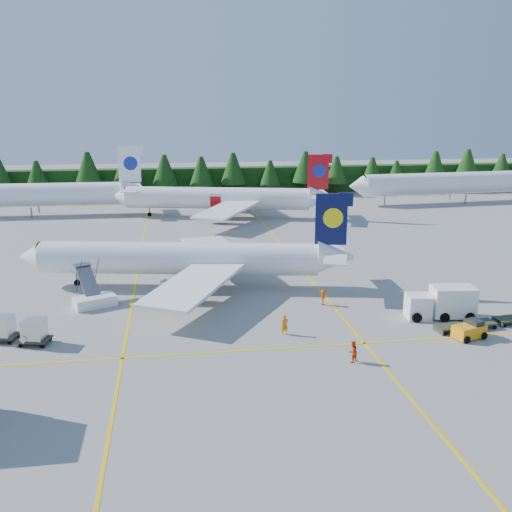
{
  "coord_description": "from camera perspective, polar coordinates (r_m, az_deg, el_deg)",
  "views": [
    {
      "loc": [
        -9.79,
        -48.78,
        19.28
      ],
      "look_at": [
        -0.68,
        11.01,
        3.5
      ],
      "focal_mm": 40.0,
      "sensor_mm": 36.0,
      "label": 1
    }
  ],
  "objects": [
    {
      "name": "uld_pair",
      "position": [
        52.37,
        -22.7,
        -6.71
      ],
      "size": [
        5.62,
        3.55,
        1.85
      ],
      "rotation": [
        0.0,
        0.0,
        -0.22
      ],
      "color": "#333627",
      "rests_on": "ground"
    },
    {
      "name": "airliner_far_left",
      "position": [
        113.27,
        -22.99,
        5.66
      ],
      "size": [
        42.68,
        4.97,
        12.41
      ],
      "rotation": [
        0.0,
        0.0,
        -0.02
      ],
      "color": "white",
      "rests_on": "ground"
    },
    {
      "name": "taxi_stripe_a",
      "position": [
        71.56,
        -11.71,
        -1.32
      ],
      "size": [
        0.25,
        120.0,
        0.01
      ],
      "primitive_type": "cube",
      "color": "yellow",
      "rests_on": "ground"
    },
    {
      "name": "baggage_tug",
      "position": [
        52.77,
        20.6,
        -6.95
      ],
      "size": [
        3.07,
        2.22,
        1.48
      ],
      "rotation": [
        0.0,
        0.0,
        0.3
      ],
      "color": "orange",
      "rests_on": "ground"
    },
    {
      "name": "treeline_hedge",
      "position": [
        132.16,
        -4.38,
        7.5
      ],
      "size": [
        220.0,
        4.0,
        6.0
      ],
      "primitive_type": "cube",
      "color": "black",
      "rests_on": "ground"
    },
    {
      "name": "airliner_far_right",
      "position": [
        125.71,
        18.28,
        6.96
      ],
      "size": [
        45.04,
        7.76,
        13.09
      ],
      "rotation": [
        0.0,
        0.0,
        0.08
      ],
      "color": "white",
      "rests_on": "ground"
    },
    {
      "name": "service_truck",
      "position": [
        56.53,
        17.97,
        -4.45
      ],
      "size": [
        6.51,
        2.98,
        3.04
      ],
      "rotation": [
        0.0,
        0.0,
        -0.11
      ],
      "color": "white",
      "rests_on": "ground"
    },
    {
      "name": "airliner_navy",
      "position": [
        63.3,
        -8.25,
        -0.3
      ],
      "size": [
        35.71,
        29.12,
        10.47
      ],
      "rotation": [
        0.0,
        0.0,
        -0.19
      ],
      "color": "white",
      "rests_on": "ground"
    },
    {
      "name": "taxi_stripe_b",
      "position": [
        73.16,
        4.12,
        -0.69
      ],
      "size": [
        0.25,
        120.0,
        0.01
      ],
      "primitive_type": "cube",
      "color": "yellow",
      "rests_on": "ground"
    },
    {
      "name": "taxi_stripe_cross",
      "position": [
        47.94,
        3.92,
        -9.12
      ],
      "size": [
        80.0,
        0.25,
        0.01
      ],
      "primitive_type": "cube",
      "color": "yellow",
      "rests_on": "ground"
    },
    {
      "name": "ground",
      "position": [
        53.36,
        2.52,
        -6.57
      ],
      "size": [
        320.0,
        320.0,
        0.0
      ],
      "primitive_type": "plane",
      "color": "gray",
      "rests_on": "ground"
    },
    {
      "name": "crew_a",
      "position": [
        50.21,
        2.89,
        -6.88
      ],
      "size": [
        0.72,
        0.54,
        1.78
      ],
      "primitive_type": "imported",
      "rotation": [
        0.0,
        0.0,
        0.2
      ],
      "color": "orange",
      "rests_on": "ground"
    },
    {
      "name": "airliner_red",
      "position": [
        103.42,
        -4.27,
        5.76
      ],
      "size": [
        38.48,
        31.3,
        11.37
      ],
      "rotation": [
        0.0,
        0.0,
        -0.24
      ],
      "color": "white",
      "rests_on": "ground"
    },
    {
      "name": "airstairs",
      "position": [
        59.52,
        -15.93,
        -4.07
      ],
      "size": [
        4.8,
        6.13,
        3.61
      ],
      "rotation": [
        0.0,
        0.0,
        0.41
      ],
      "color": "white",
      "rests_on": "ground"
    },
    {
      "name": "dolly_train",
      "position": [
        56.62,
        22.79,
        -5.97
      ],
      "size": [
        12.03,
        3.33,
        0.15
      ],
      "rotation": [
        0.0,
        0.0,
        0.09
      ],
      "color": "#333627",
      "rests_on": "ground"
    },
    {
      "name": "crew_c",
      "position": [
        57.82,
        6.75,
        -4.12
      ],
      "size": [
        0.66,
        0.78,
        1.6
      ],
      "primitive_type": "imported",
      "rotation": [
        0.0,
        0.0,
        1.19
      ],
      "color": "#DE3F04",
      "rests_on": "ground"
    },
    {
      "name": "crew_b",
      "position": [
        45.6,
        9.64,
        -9.41
      ],
      "size": [
        1.07,
        1.0,
        1.74
      ],
      "primitive_type": "imported",
      "rotation": [
        0.0,
        0.0,
        3.68
      ],
      "color": "red",
      "rests_on": "ground"
    }
  ]
}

